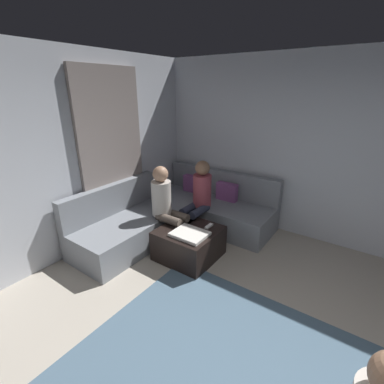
{
  "coord_description": "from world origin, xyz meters",
  "views": [
    {
      "loc": [
        0.42,
        -1.27,
        2.21
      ],
      "look_at": [
        -1.63,
        1.63,
        0.85
      ],
      "focal_mm": 25.57,
      "sensor_mm": 36.0,
      "label": 1
    }
  ],
  "objects_px": {
    "coffee_mug": "(184,217)",
    "game_remote": "(209,226)",
    "person_on_couch_back": "(199,197)",
    "person_on_couch_side": "(167,204)",
    "sectional_couch": "(178,215)",
    "ottoman": "(189,243)"
  },
  "relations": [
    {
      "from": "sectional_couch",
      "to": "coffee_mug",
      "type": "height_order",
      "value": "sectional_couch"
    },
    {
      "from": "person_on_couch_side",
      "to": "coffee_mug",
      "type": "bearing_deg",
      "value": 116.82
    },
    {
      "from": "person_on_couch_back",
      "to": "game_remote",
      "type": "bearing_deg",
      "value": 139.55
    },
    {
      "from": "ottoman",
      "to": "person_on_couch_side",
      "type": "bearing_deg",
      "value": 170.94
    },
    {
      "from": "ottoman",
      "to": "person_on_couch_side",
      "type": "xyz_separation_m",
      "value": [
        -0.44,
        0.07,
        0.45
      ]
    },
    {
      "from": "coffee_mug",
      "to": "sectional_couch",
      "type": "bearing_deg",
      "value": 137.87
    },
    {
      "from": "game_remote",
      "to": "person_on_couch_side",
      "type": "distance_m",
      "value": 0.67
    },
    {
      "from": "coffee_mug",
      "to": "game_remote",
      "type": "xyz_separation_m",
      "value": [
        0.4,
        0.04,
        -0.04
      ]
    },
    {
      "from": "coffee_mug",
      "to": "person_on_couch_side",
      "type": "xyz_separation_m",
      "value": [
        -0.22,
        -0.11,
        0.19
      ]
    },
    {
      "from": "sectional_couch",
      "to": "ottoman",
      "type": "relative_size",
      "value": 3.36
    },
    {
      "from": "person_on_couch_side",
      "to": "person_on_couch_back",
      "type": "bearing_deg",
      "value": 156.82
    },
    {
      "from": "sectional_couch",
      "to": "person_on_couch_back",
      "type": "xyz_separation_m",
      "value": [
        0.36,
        0.06,
        0.38
      ]
    },
    {
      "from": "person_on_couch_back",
      "to": "person_on_couch_side",
      "type": "distance_m",
      "value": 0.54
    },
    {
      "from": "sectional_couch",
      "to": "person_on_couch_back",
      "type": "distance_m",
      "value": 0.52
    },
    {
      "from": "person_on_couch_back",
      "to": "person_on_couch_side",
      "type": "relative_size",
      "value": 1.0
    },
    {
      "from": "ottoman",
      "to": "person_on_couch_side",
      "type": "height_order",
      "value": "person_on_couch_side"
    },
    {
      "from": "person_on_couch_back",
      "to": "person_on_couch_side",
      "type": "height_order",
      "value": "same"
    },
    {
      "from": "sectional_couch",
      "to": "ottoman",
      "type": "height_order",
      "value": "sectional_couch"
    },
    {
      "from": "ottoman",
      "to": "game_remote",
      "type": "height_order",
      "value": "game_remote"
    },
    {
      "from": "person_on_couch_side",
      "to": "ottoman",
      "type": "bearing_deg",
      "value": 80.94
    },
    {
      "from": "coffee_mug",
      "to": "game_remote",
      "type": "distance_m",
      "value": 0.4
    },
    {
      "from": "game_remote",
      "to": "person_on_couch_back",
      "type": "distance_m",
      "value": 0.58
    }
  ]
}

